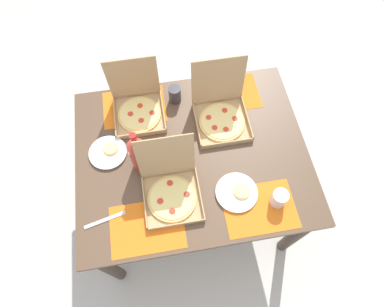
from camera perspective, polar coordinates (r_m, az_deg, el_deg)
ground_plane at (r=2.46m, az=0.00°, el=-8.01°), size 6.00×6.00×0.00m
dining_table at (r=1.86m, az=0.00°, el=-1.65°), size 1.26×1.02×0.77m
placemat_near_left at (r=1.62m, az=-7.94°, el=-12.75°), size 0.36×0.26×0.00m
placemat_near_right at (r=1.67m, az=11.88°, el=-9.45°), size 0.36×0.26×0.00m
placemat_far_left at (r=1.93m, az=-10.19°, el=8.16°), size 0.36×0.26×0.00m
placemat_far_right at (r=1.97m, az=6.48°, el=10.49°), size 0.36×0.26×0.00m
pizza_box_corner_right at (r=1.62m, az=-3.80°, el=-6.33°), size 0.28×0.33×0.31m
pizza_box_edge_far at (r=1.87m, az=-9.55°, el=8.25°), size 0.28×0.28×0.32m
pizza_box_corner_left at (r=1.83m, az=5.17°, el=7.21°), size 0.30×0.33×0.33m
plate_far_right at (r=1.80m, az=-14.61°, el=0.21°), size 0.20×0.20×0.03m
plate_near_left at (r=1.67m, az=7.97°, el=-6.83°), size 0.22×0.22×0.03m
soda_bottle at (r=1.62m, az=-9.44°, el=-0.15°), size 0.09×0.09×0.32m
cup_spare at (r=1.89m, az=-3.06°, el=10.42°), size 0.07×0.07×0.11m
cup_clear_left at (r=1.66m, az=15.14°, el=-7.65°), size 0.08×0.08×0.10m
knife_by_far_left at (r=1.67m, az=-15.15°, el=-11.28°), size 0.21×0.06×0.00m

